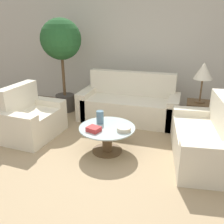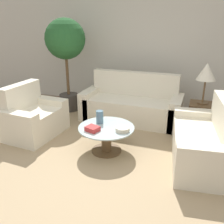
% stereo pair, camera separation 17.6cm
% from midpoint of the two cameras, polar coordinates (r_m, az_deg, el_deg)
% --- Properties ---
extents(ground_plane, '(14.00, 14.00, 0.00)m').
position_cam_midpoint_polar(ground_plane, '(3.28, -5.29, -15.11)').
color(ground_plane, brown).
extents(wall_back, '(10.00, 0.06, 2.60)m').
position_cam_midpoint_polar(wall_back, '(5.59, 7.81, 14.31)').
color(wall_back, beige).
rests_on(wall_back, ground_plane).
extents(rug, '(3.68, 3.57, 0.01)m').
position_cam_midpoint_polar(rug, '(3.87, 0.06, -8.85)').
color(rug, tan).
rests_on(rug, ground_plane).
extents(sofa_main, '(1.92, 0.76, 0.92)m').
position_cam_midpoint_polar(sofa_main, '(4.93, 5.60, 1.56)').
color(sofa_main, beige).
rests_on(sofa_main, ground_plane).
extents(armchair, '(0.77, 1.04, 0.88)m').
position_cam_midpoint_polar(armchair, '(4.46, -16.57, -1.47)').
color(armchair, beige).
rests_on(armchair, ground_plane).
extents(loveseat, '(0.90, 1.50, 0.90)m').
position_cam_midpoint_polar(loveseat, '(3.72, 22.04, -6.68)').
color(loveseat, beige).
rests_on(loveseat, ground_plane).
extents(coffee_table, '(0.83, 0.83, 0.40)m').
position_cam_midpoint_polar(coffee_table, '(3.74, 0.06, -5.43)').
color(coffee_table, brown).
rests_on(coffee_table, ground_plane).
extents(side_table, '(0.42, 0.42, 0.54)m').
position_cam_midpoint_polar(side_table, '(4.65, 20.55, -1.32)').
color(side_table, brown).
rests_on(side_table, ground_plane).
extents(table_lamp, '(0.31, 0.31, 0.69)m').
position_cam_midpoint_polar(table_lamp, '(4.43, 21.86, 8.31)').
color(table_lamp, brown).
rests_on(table_lamp, side_table).
extents(potted_plant, '(0.81, 0.81, 1.92)m').
position_cam_midpoint_polar(potted_plant, '(5.29, -9.60, 14.72)').
color(potted_plant, '#3D3833').
rests_on(potted_plant, ground_plane).
extents(vase, '(0.11, 0.11, 0.20)m').
position_cam_midpoint_polar(vase, '(3.79, -1.49, -1.15)').
color(vase, slate).
rests_on(vase, coffee_table).
extents(bowl, '(0.20, 0.20, 0.06)m').
position_cam_midpoint_polar(bowl, '(3.55, 3.85, -3.97)').
color(bowl, beige).
rests_on(bowl, coffee_table).
extents(book_stack, '(0.22, 0.20, 0.07)m').
position_cam_midpoint_polar(book_stack, '(3.55, -3.07, -3.85)').
color(book_stack, '#BC3333').
rests_on(book_stack, coffee_table).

